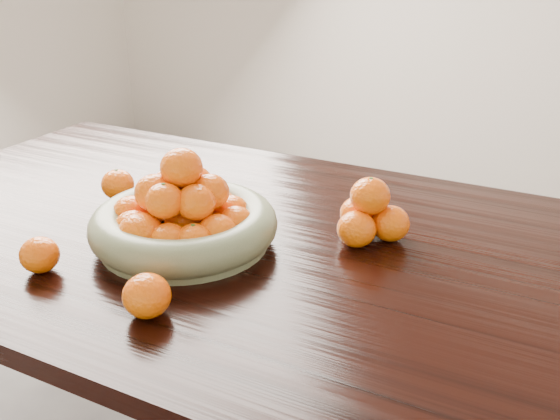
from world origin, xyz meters
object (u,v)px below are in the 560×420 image
at_px(dining_table, 286,282).
at_px(loose_orange_0, 118,184).
at_px(orange_pyramid, 369,215).
at_px(fruit_bowl, 183,219).

xyz_separation_m(dining_table, loose_orange_0, (-0.45, 0.03, 0.12)).
height_order(dining_table, orange_pyramid, orange_pyramid).
bearing_deg(orange_pyramid, fruit_bowl, -149.16).
bearing_deg(loose_orange_0, dining_table, -3.77).
relative_size(fruit_bowl, orange_pyramid, 2.45).
bearing_deg(loose_orange_0, orange_pyramid, 6.45).
bearing_deg(loose_orange_0, fruit_bowl, -24.32).
distance_m(orange_pyramid, loose_orange_0, 0.59).
height_order(fruit_bowl, loose_orange_0, fruit_bowl).
height_order(dining_table, loose_orange_0, loose_orange_0).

